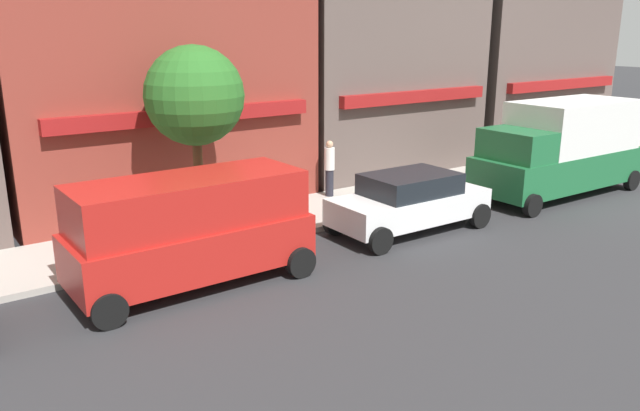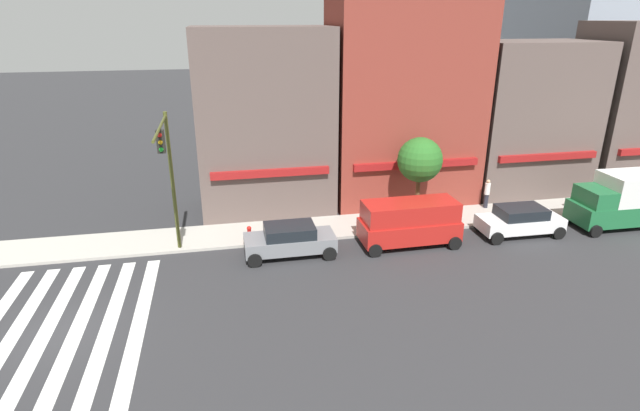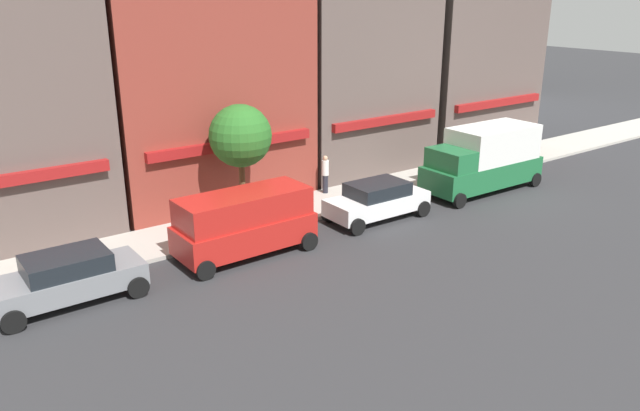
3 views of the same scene
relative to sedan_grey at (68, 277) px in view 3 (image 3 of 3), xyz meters
name	(u,v)px [view 3 (image 3 of 3)]	position (x,y,z in m)	size (l,w,h in m)	color
storefront_row	(275,55)	(11.83, 6.80, 5.34)	(33.42, 5.30, 15.91)	brown
sedan_grey	(68,277)	(0.00, 0.00, 0.00)	(4.40, 2.02, 1.59)	slate
van_red	(245,221)	(6.14, 0.00, 0.44)	(5.02, 2.22, 2.34)	#B21E19
sedan_white	(377,200)	(12.39, 0.00, 0.00)	(4.43, 2.02, 1.59)	white
box_truck_green	(484,158)	(19.01, 0.00, 0.75)	(6.23, 2.42, 3.04)	#1E6638
pedestrian_white_shirt	(325,174)	(12.51, 3.76, 0.23)	(0.32, 0.32, 1.77)	#23232D
street_tree	(240,136)	(7.65, 2.80, 2.81)	(2.47, 2.47, 4.76)	brown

